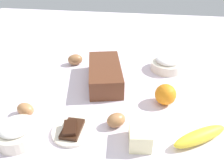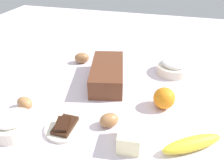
% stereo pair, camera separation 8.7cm
% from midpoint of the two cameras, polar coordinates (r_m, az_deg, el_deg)
% --- Properties ---
extents(ground_plane, '(2.40, 2.40, 0.02)m').
position_cam_midpoint_polar(ground_plane, '(0.90, 2.78, -2.79)').
color(ground_plane, silver).
extents(loaf_pan, '(0.30, 0.19, 0.08)m').
position_cam_midpoint_polar(loaf_pan, '(0.94, 1.42, 2.72)').
color(loaf_pan, brown).
rests_on(loaf_pan, ground_plane).
extents(flour_bowl, '(0.13, 0.13, 0.07)m').
position_cam_midpoint_polar(flour_bowl, '(0.75, -21.20, -9.48)').
color(flour_bowl, silver).
rests_on(flour_bowl, ground_plane).
extents(sugar_bowl, '(0.15, 0.15, 0.07)m').
position_cam_midpoint_polar(sugar_bowl, '(1.06, 17.60, 4.13)').
color(sugar_bowl, silver).
rests_on(sugar_bowl, ground_plane).
extents(banana, '(0.14, 0.18, 0.04)m').
position_cam_midpoint_polar(banana, '(0.71, 23.24, -13.98)').
color(banana, yellow).
rests_on(banana, ground_plane).
extents(orange_fruit, '(0.08, 0.08, 0.08)m').
position_cam_midpoint_polar(orange_fruit, '(0.82, 16.14, -3.59)').
color(orange_fruit, orange).
rests_on(orange_fruit, ground_plane).
extents(butter_block, '(0.10, 0.07, 0.06)m').
position_cam_midpoint_polar(butter_block, '(0.67, 8.28, -13.48)').
color(butter_block, '#F4EDB2').
rests_on(butter_block, ground_plane).
extents(egg_near_butter, '(0.07, 0.08, 0.05)m').
position_cam_midpoint_polar(egg_near_butter, '(0.73, 2.73, -9.34)').
color(egg_near_butter, '#AA7345').
rests_on(egg_near_butter, ground_plane).
extents(egg_beside_bowl, '(0.08, 0.09, 0.05)m').
position_cam_midpoint_polar(egg_beside_bowl, '(1.11, -5.50, 6.62)').
color(egg_beside_bowl, '#9C683F').
rests_on(egg_beside_bowl, ground_plane).
extents(egg_loose, '(0.06, 0.07, 0.05)m').
position_cam_midpoint_polar(egg_loose, '(0.84, -18.67, -4.73)').
color(egg_loose, '#B57A4A').
rests_on(egg_loose, ground_plane).
extents(chocolate_plate, '(0.13, 0.13, 0.03)m').
position_cam_midpoint_polar(chocolate_plate, '(0.73, -8.54, -10.91)').
color(chocolate_plate, silver).
rests_on(chocolate_plate, ground_plane).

